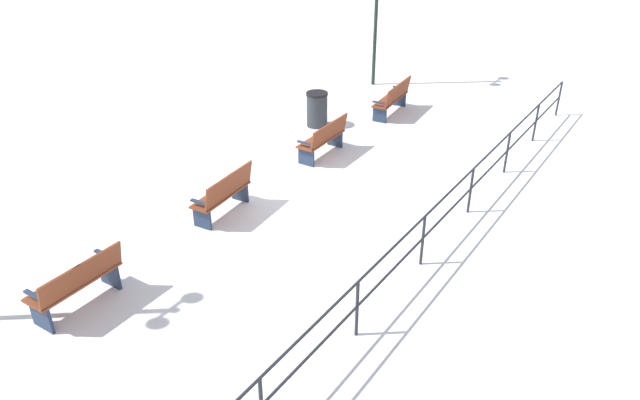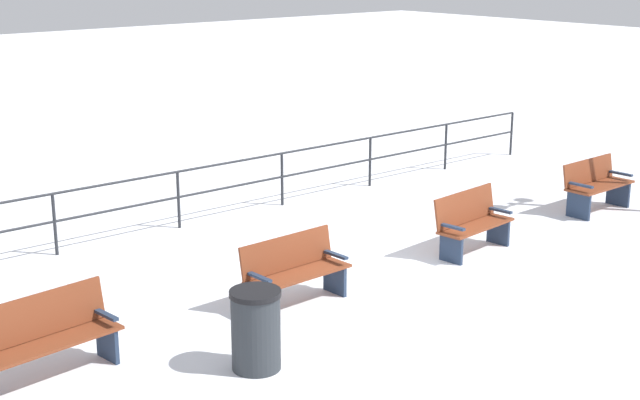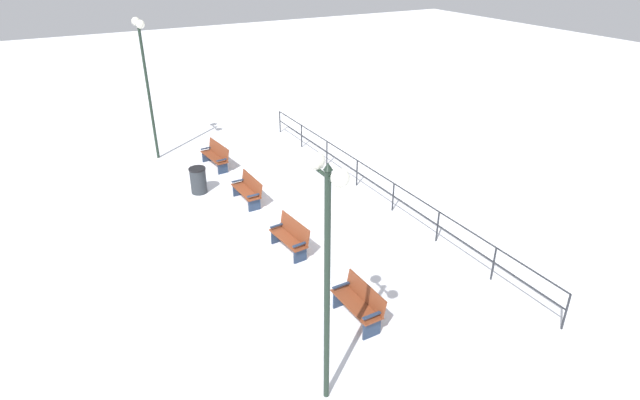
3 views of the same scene
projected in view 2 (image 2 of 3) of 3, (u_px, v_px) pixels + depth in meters
name	position (u px, v px, depth m)	size (l,w,h in m)	color
ground_plane	(394.00, 277.00, 12.86)	(80.00, 80.00, 0.00)	white
bench_nearest	(43.00, 337.00, 9.71)	(0.65, 1.68, 0.91)	brown
bench_second	(294.00, 270.00, 11.78)	(0.57, 1.50, 0.88)	brown
bench_third	(472.00, 222.00, 13.80)	(0.63, 1.46, 0.92)	brown
bench_fourth	(596.00, 185.00, 15.95)	(0.59, 1.46, 0.90)	brown
waterfront_railing	(232.00, 179.00, 15.60)	(0.05, 15.09, 0.97)	#26282D
trash_bin	(256.00, 329.00, 9.95)	(0.57, 0.57, 0.91)	#2D3338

